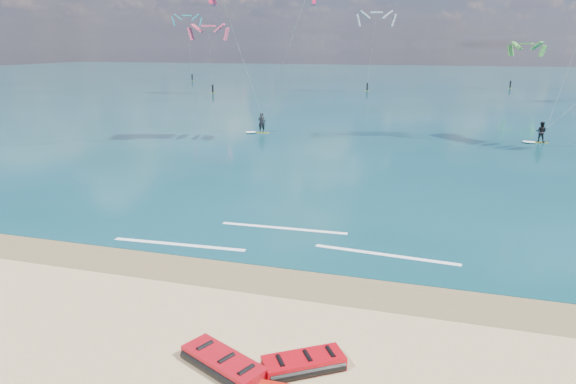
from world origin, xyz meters
name	(u,v)px	position (x,y,z in m)	size (l,w,h in m)	color
ground	(362,125)	(0.00, 40.00, 0.00)	(320.00, 320.00, 0.00)	tan
wet_sand_strip	(214,272)	(0.00, 3.00, 0.00)	(320.00, 2.40, 0.01)	brown
sea	(405,83)	(0.00, 104.00, 0.02)	(320.00, 200.00, 0.04)	#0B3D40
packed_kite_mid	(224,370)	(2.65, -2.34, 0.00)	(2.64, 1.23, 0.45)	#B70C17
packed_kite_right	(304,369)	(4.63, -1.74, 0.00)	(2.30, 1.16, 0.42)	#BD0812
kitesurfer_main	(262,49)	(-6.90, 28.75, 7.70)	(10.13, 9.52, 14.98)	#BFDA19
shoreline_foam	(281,242)	(1.49, 6.47, 0.05)	(14.16, 3.60, 0.01)	white
distant_kites	(350,57)	(-8.09, 79.43, 5.92)	(85.68, 31.74, 14.09)	teal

